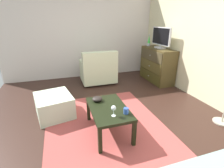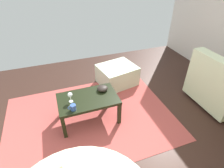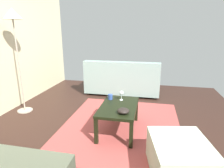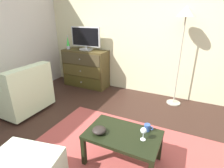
{
  "view_description": "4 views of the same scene",
  "coord_description": "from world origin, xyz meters",
  "views": [
    {
      "loc": [
        2.33,
        -0.81,
        1.65
      ],
      "look_at": [
        0.07,
        -0.08,
        0.74
      ],
      "focal_mm": 26.73,
      "sensor_mm": 36.0,
      "label": 1
    },
    {
      "loc": [
        0.57,
        1.87,
        2.09
      ],
      "look_at": [
        -0.05,
        0.14,
        0.82
      ],
      "focal_mm": 28.63,
      "sensor_mm": 36.0,
      "label": 2
    },
    {
      "loc": [
        -2.42,
        -0.63,
        1.52
      ],
      "look_at": [
        -0.07,
        -0.14,
        0.84
      ],
      "focal_mm": 30.36,
      "sensor_mm": 36.0,
      "label": 3
    },
    {
      "loc": [
        0.84,
        -1.79,
        1.74
      ],
      "look_at": [
        -0.04,
        0.05,
        0.93
      ],
      "focal_mm": 28.1,
      "sensor_mm": 36.0,
      "label": 4
    }
  ],
  "objects": [
    {
      "name": "armchair",
      "position": [
        -1.97,
        0.18,
        0.36
      ],
      "size": [
        0.8,
        0.9,
        0.9
      ],
      "color": "#332319",
      "rests_on": "ground_plane"
    },
    {
      "name": "wine_glass",
      "position": [
        0.46,
        -0.18,
        0.54
      ],
      "size": [
        0.07,
        0.07,
        0.16
      ],
      "color": "silver",
      "rests_on": "coffee_table"
    },
    {
      "name": "area_rug",
      "position": [
        0.2,
        -0.2,
        0.0
      ],
      "size": [
        2.6,
        1.9,
        0.01
      ],
      "primitive_type": "cube",
      "color": "#A3433F",
      "rests_on": "ground_plane"
    },
    {
      "name": "coffee_table",
      "position": [
        0.21,
        -0.18,
        0.37
      ],
      "size": [
        0.88,
        0.54,
        0.42
      ],
      "color": "black",
      "rests_on": "ground_plane"
    },
    {
      "name": "bowl_decorative",
      "position": [
        -0.05,
        -0.29,
        0.46
      ],
      "size": [
        0.17,
        0.17,
        0.07
      ],
      "primitive_type": "ellipsoid",
      "color": "black",
      "rests_on": "coffee_table"
    },
    {
      "name": "ottoman",
      "position": [
        -0.56,
        -0.99,
        0.19
      ],
      "size": [
        0.8,
        0.72,
        0.39
      ],
      "primitive_type": "cube",
      "rotation": [
        0.0,
        0.0,
        0.19
      ],
      "color": "beige",
      "rests_on": "ground_plane"
    },
    {
      "name": "mug",
      "position": [
        0.46,
        0.0,
        0.47
      ],
      "size": [
        0.11,
        0.08,
        0.08
      ],
      "color": "#304E95",
      "rests_on": "coffee_table"
    },
    {
      "name": "ground_plane",
      "position": [
        0.0,
        0.0,
        -0.03
      ],
      "size": [
        5.96,
        4.68,
        0.05
      ],
      "primitive_type": "cube",
      "color": "#331F18"
    }
  ]
}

